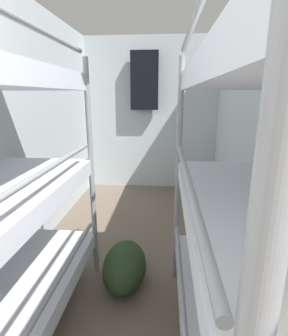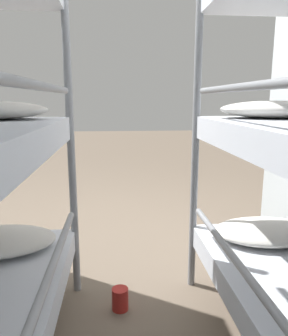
{
  "view_description": "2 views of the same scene",
  "coord_description": "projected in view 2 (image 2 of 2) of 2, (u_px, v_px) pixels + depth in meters",
  "views": [
    {
      "loc": [
        0.25,
        0.32,
        1.58
      ],
      "look_at": [
        0.05,
        2.77,
        0.9
      ],
      "focal_mm": 28.0,
      "sensor_mm": 36.0,
      "label": 1
    },
    {
      "loc": [
        0.11,
        2.45,
        1.16
      ],
      "look_at": [
        -0.07,
        0.44,
        0.74
      ],
      "focal_mm": 35.0,
      "sensor_mm": 36.0,
      "label": 2
    }
  ],
  "objects": [
    {
      "name": "tin_can",
      "position": [
        120.0,
        299.0,
        1.84
      ],
      "size": [
        0.09,
        0.09,
        0.13
      ],
      "color": "#AD231E",
      "rests_on": "ground_plane"
    },
    {
      "name": "ground_plane",
      "position": [
        131.0,
        247.0,
        2.64
      ],
      "size": [
        20.0,
        20.0,
        0.0
      ],
      "primitive_type": "plane",
      "color": "#6B5B4C"
    }
  ]
}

